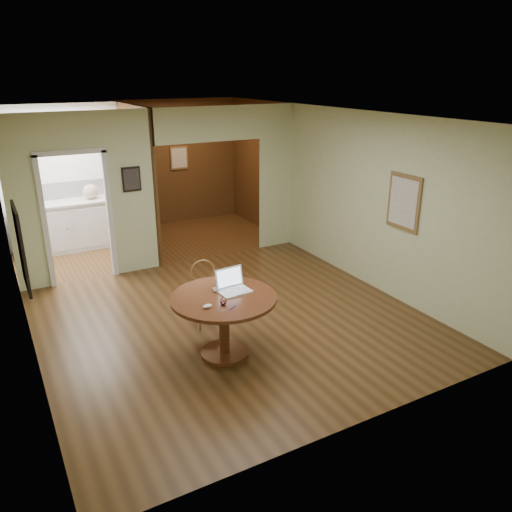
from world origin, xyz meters
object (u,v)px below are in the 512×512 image
closed_laptop (227,290)px  open_laptop (232,285)px  dining_table (224,312)px  chair (205,289)px

closed_laptop → open_laptop: bearing=-9.1°
open_laptop → closed_laptop: (-0.06, 0.02, -0.05)m
closed_laptop → dining_table: bearing=-123.0°
dining_table → open_laptop: (0.17, 0.11, 0.27)m
dining_table → open_laptop: size_ratio=3.27×
dining_table → closed_laptop: closed_laptop is taller
chair → open_laptop: (0.03, -0.80, 0.36)m
chair → closed_laptop: bearing=-85.2°
dining_table → closed_laptop: size_ratio=3.94×
dining_table → closed_laptop: 0.27m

